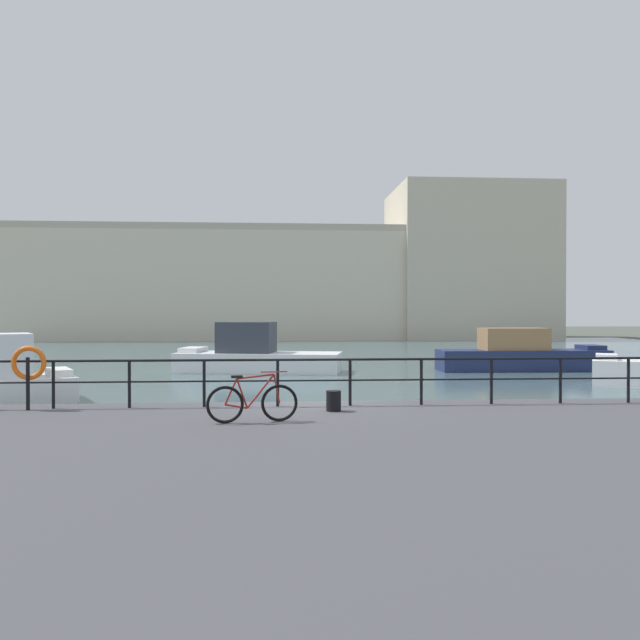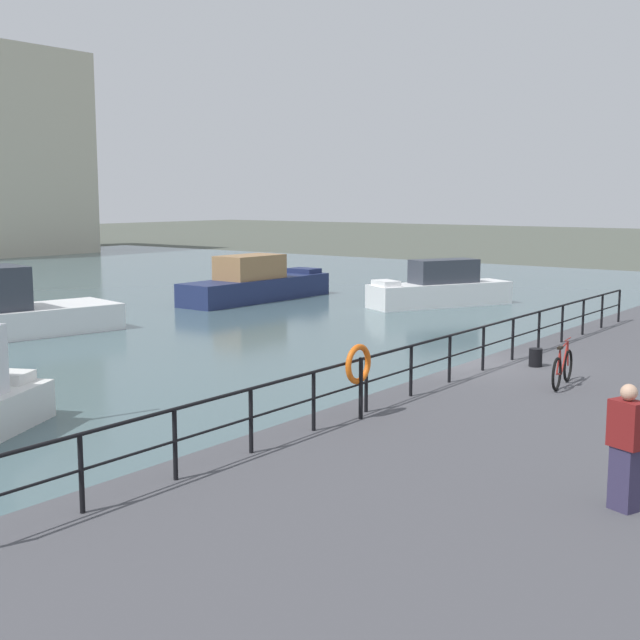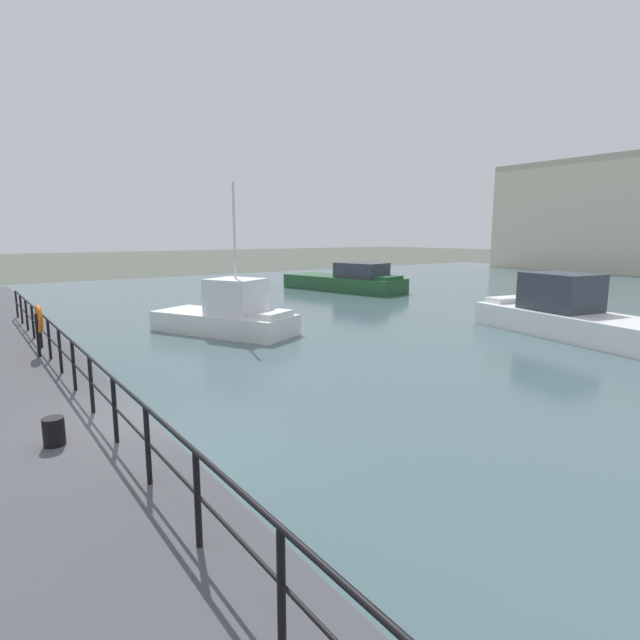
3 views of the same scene
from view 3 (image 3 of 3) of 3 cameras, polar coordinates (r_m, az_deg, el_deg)
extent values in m
plane|color=#4C5147|center=(10.16, -18.92, -14.96)|extent=(240.00, 240.00, 0.00)
cube|color=white|center=(21.74, -10.87, -0.31)|extent=(6.64, 4.86, 0.86)
cube|color=silver|center=(21.14, -9.50, 2.65)|extent=(2.69, 2.56, 1.48)
cube|color=white|center=(20.12, -5.14, 0.61)|extent=(1.40, 1.84, 0.24)
cylinder|color=silver|center=(20.99, -9.71, 9.91)|extent=(0.10, 0.10, 3.87)
cube|color=white|center=(23.08, 26.66, -0.43)|extent=(8.65, 4.40, 0.99)
cube|color=#333842|center=(23.31, 25.66, 2.91)|extent=(3.10, 2.65, 1.56)
cube|color=white|center=(25.27, 20.65, 2.19)|extent=(1.36, 2.15, 0.24)
cube|color=#23512D|center=(37.69, 2.61, 4.18)|extent=(10.09, 4.93, 1.06)
cube|color=#333842|center=(36.53, 4.72, 5.66)|extent=(3.88, 2.97, 1.07)
cube|color=#23512D|center=(35.20, 7.74, 4.77)|extent=(1.57, 2.29, 0.24)
cylinder|color=black|center=(22.95, -31.20, 1.54)|extent=(0.07, 0.07, 1.05)
cylinder|color=black|center=(21.33, -30.81, 1.05)|extent=(0.07, 0.07, 1.05)
cylinder|color=black|center=(19.70, -30.36, 0.48)|extent=(0.07, 0.07, 1.05)
cylinder|color=black|center=(18.08, -29.82, -0.18)|extent=(0.07, 0.07, 1.05)
cylinder|color=black|center=(16.46, -29.18, -0.98)|extent=(0.07, 0.07, 1.05)
cylinder|color=black|center=(14.85, -28.40, -1.95)|extent=(0.07, 0.07, 1.05)
cylinder|color=black|center=(13.25, -27.43, -3.16)|extent=(0.07, 0.07, 1.05)
cylinder|color=black|center=(11.66, -26.18, -4.70)|extent=(0.07, 0.07, 1.05)
cylinder|color=black|center=(10.09, -24.54, -6.72)|extent=(0.07, 0.07, 1.05)
cylinder|color=black|center=(8.54, -22.28, -9.46)|extent=(0.07, 0.07, 1.05)
cylinder|color=black|center=(7.05, -18.98, -13.36)|extent=(0.07, 0.07, 1.05)
cylinder|color=black|center=(5.63, -13.73, -19.20)|extent=(0.07, 0.07, 1.05)
cylinder|color=black|center=(4.39, -4.41, -28.25)|extent=(0.07, 0.07, 1.05)
cylinder|color=black|center=(11.55, -26.38, -2.17)|extent=(23.05, 0.06, 0.06)
cylinder|color=black|center=(11.65, -26.20, -4.45)|extent=(23.05, 0.04, 0.04)
cylinder|color=black|center=(8.93, -27.98, -11.12)|extent=(0.32, 0.32, 0.44)
cylinder|color=black|center=(15.28, -29.39, -1.55)|extent=(0.08, 0.08, 1.15)
torus|color=orange|center=(15.22, -29.31, 0.13)|extent=(0.75, 0.11, 0.75)
camera|label=1|loc=(16.18, -88.53, -3.69)|focal=36.58mm
camera|label=2|loc=(28.59, -50.88, 7.87)|focal=47.89mm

